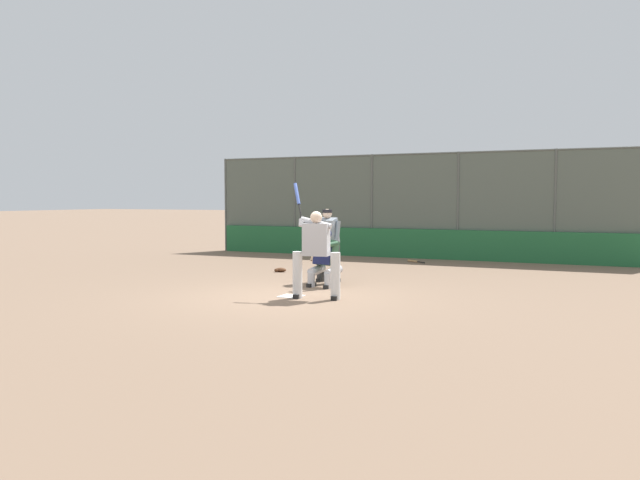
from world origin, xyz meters
The scene contains 10 objects.
ground_plane centered at (0.00, 0.00, 0.00)m, with size 160.00×160.00×0.00m, color #7A604C.
home_plate_marker centered at (0.00, 0.00, 0.01)m, with size 0.43×0.43×0.01m, color white.
backstop_fence centered at (0.00, -8.74, 1.77)m, with size 14.28×0.08×3.37m.
padding_wall centered at (0.00, -8.64, 0.47)m, with size 13.91×0.18×0.94m, color #236638.
bleachers_beyond centered at (0.43, -11.24, 0.48)m, with size 9.94×2.50×1.48m.
batter_at_plate centered at (-0.56, 0.06, 0.91)m, with size 1.11×0.57×2.22m.
catcher_behind_plate centered at (-0.04, -1.50, 0.65)m, with size 0.69×0.84×1.26m.
umpire_home centered at (0.18, -2.20, 0.90)m, with size 0.68×0.42×1.67m.
spare_bat_near_backstop centered at (-0.40, -7.40, 0.03)m, with size 0.66×0.54×0.07m.
fielding_glove_on_dirt centered at (2.11, -3.54, 0.05)m, with size 0.30×0.23×0.11m.
Camera 1 is at (-5.45, 10.77, 1.90)m, focal length 35.00 mm.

